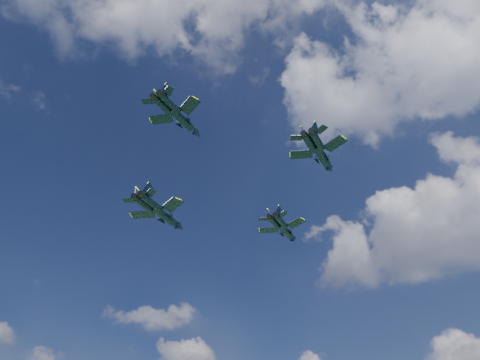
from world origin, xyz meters
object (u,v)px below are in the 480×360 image
object	(u,v)px
jet_lead	(286,231)
jet_left	(165,215)
jet_slot	(183,119)
jet_right	(322,156)

from	to	relation	value
jet_lead	jet_left	distance (m)	28.78
jet_slot	jet_right	bearing A→B (deg)	49.64
jet_lead	jet_slot	distance (m)	41.68
jet_lead	jet_right	bearing A→B (deg)	-52.84
jet_left	jet_lead	bearing A→B (deg)	42.79
jet_right	jet_lead	bearing A→B (deg)	127.41
jet_lead	jet_left	world-z (taller)	jet_left
jet_left	jet_right	distance (m)	38.92
jet_left	jet_slot	world-z (taller)	jet_slot
jet_left	jet_right	bearing A→B (deg)	-3.11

